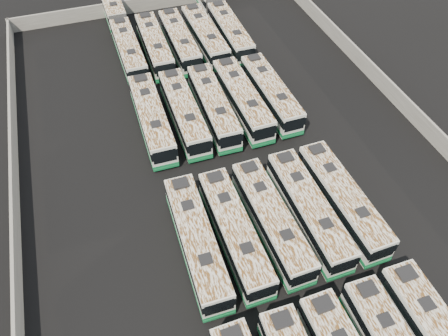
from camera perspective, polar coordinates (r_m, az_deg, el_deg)
The scene contains 17 objects.
ground at distance 47.36m, azimuth 1.33°, elevation 0.61°, with size 140.00×140.00×0.00m, color black.
perimeter_wall at distance 46.56m, azimuth 1.35°, elevation 1.53°, with size 45.20×73.20×2.20m.
bus_midfront_far_left at distance 38.98m, azimuth -3.56°, elevation -9.54°, with size 3.08×13.31×3.74m.
bus_midfront_left at distance 39.51m, azimuth 1.40°, elevation -8.34°, with size 2.82×13.01×3.66m.
bus_midfront_center at distance 40.47m, azimuth 6.21°, elevation -6.78°, with size 3.08×13.09×3.67m.
bus_midfront_right at distance 41.68m, azimuth 10.97°, elevation -5.35°, with size 2.86×13.17×3.71m.
bus_midfront_far_right at distance 43.15m, azimuth 15.17°, elevation -4.00°, with size 3.10×13.21×3.71m.
bus_midback_far_left at distance 50.40m, azimuth -9.42°, elevation 6.40°, with size 3.02×13.42×3.78m.
bus_midback_left at distance 50.80m, azimuth -5.25°, elevation 7.26°, with size 2.89×13.24×3.73m.
bus_midback_center at distance 51.47m, azimuth -1.40°, elevation 8.08°, with size 3.09×13.22×3.71m.
bus_midback_right at distance 52.42m, azimuth 2.40°, elevation 8.95°, with size 3.00×13.46×3.79m.
bus_midback_far_right at distance 53.70m, azimuth 6.12°, elevation 9.70°, with size 2.91×13.04×3.67m.
bus_back_far_left at distance 65.29m, azimuth -12.93°, elevation 16.24°, with size 2.88×20.11×3.65m.
bus_back_left at distance 62.78m, azimuth -9.05°, elevation 15.53°, with size 2.95×13.16×3.70m.
bus_back_center at distance 63.29m, azimuth -5.80°, elevation 16.17°, with size 2.81×13.14×3.70m.
bus_back_right at distance 63.97m, azimuth -2.49°, elevation 16.78°, with size 3.07×13.49×3.79m.
bus_back_far_right at distance 67.87m, azimuth -0.20°, elevation 18.71°, with size 3.11×20.41×3.70m.
Camera 1 is at (-11.60, -30.24, 34.55)m, focal length 35.00 mm.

